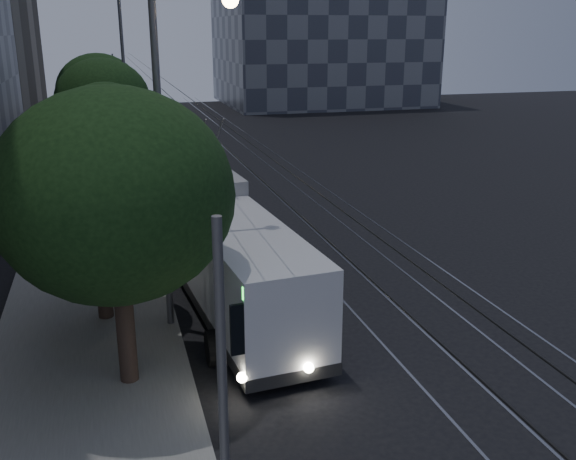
% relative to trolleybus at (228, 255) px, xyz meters
% --- Properties ---
extents(ground, '(120.00, 120.00, 0.00)m').
position_rel_trolleybus_xyz_m(ground, '(3.24, -0.71, -1.60)').
color(ground, black).
rests_on(ground, ground).
extents(sidewalk, '(5.00, 90.00, 0.15)m').
position_rel_trolleybus_xyz_m(sidewalk, '(-4.26, 19.29, -1.53)').
color(sidewalk, gray).
rests_on(sidewalk, ground).
extents(tram_rails, '(4.52, 90.00, 0.02)m').
position_rel_trolleybus_xyz_m(tram_rails, '(5.74, 19.29, -1.60)').
color(tram_rails, gray).
rests_on(tram_rails, ground).
extents(overhead_wires, '(2.23, 90.00, 6.00)m').
position_rel_trolleybus_xyz_m(overhead_wires, '(-1.73, 19.29, 1.87)').
color(overhead_wires, black).
rests_on(overhead_wires, ground).
extents(trolleybus, '(3.37, 11.72, 5.63)m').
position_rel_trolleybus_xyz_m(trolleybus, '(0.00, 0.00, 0.00)').
color(trolleybus, silver).
rests_on(trolleybus, ground).
extents(pickup_silver, '(5.21, 7.35, 1.86)m').
position_rel_trolleybus_xyz_m(pickup_silver, '(0.54, 11.36, -0.67)').
color(pickup_silver, '#A5A6AC').
rests_on(pickup_silver, ground).
extents(car_white_a, '(1.75, 3.67, 1.21)m').
position_rel_trolleybus_xyz_m(car_white_a, '(0.54, 18.29, -1.00)').
color(car_white_a, white).
rests_on(car_white_a, ground).
extents(car_white_b, '(3.61, 5.30, 1.43)m').
position_rel_trolleybus_xyz_m(car_white_b, '(-1.06, 22.19, -0.89)').
color(car_white_b, silver).
rests_on(car_white_b, ground).
extents(car_white_c, '(2.66, 3.99, 1.24)m').
position_rel_trolleybus_xyz_m(car_white_c, '(-0.85, 25.24, -0.98)').
color(car_white_c, white).
rests_on(car_white_c, ground).
extents(car_white_d, '(2.57, 4.69, 1.51)m').
position_rel_trolleybus_xyz_m(car_white_d, '(0.50, 33.07, -0.85)').
color(car_white_d, silver).
rests_on(car_white_d, ground).
extents(tree_0, '(5.38, 5.38, 7.18)m').
position_rel_trolleybus_xyz_m(tree_0, '(-3.26, -4.20, 3.14)').
color(tree_0, black).
rests_on(tree_0, ground).
extents(tree_1, '(3.88, 3.88, 5.41)m').
position_rel_trolleybus_xyz_m(tree_1, '(-3.76, -0.33, 2.03)').
color(tree_1, black).
rests_on(tree_1, ground).
extents(tree_2, '(3.92, 3.92, 6.10)m').
position_rel_trolleybus_xyz_m(tree_2, '(-3.26, 11.36, 2.70)').
color(tree_2, black).
rests_on(tree_2, ground).
extents(tree_3, '(4.97, 4.97, 6.90)m').
position_rel_trolleybus_xyz_m(tree_3, '(-3.32, 17.22, 3.05)').
color(tree_3, black).
rests_on(tree_3, ground).
extents(tree_4, '(5.38, 5.38, 6.87)m').
position_rel_trolleybus_xyz_m(tree_4, '(-3.52, 25.53, 2.83)').
color(tree_4, black).
rests_on(tree_4, ground).
extents(tree_5, '(4.26, 4.26, 6.08)m').
position_rel_trolleybus_xyz_m(tree_5, '(-3.26, 36.82, 2.54)').
color(tree_5, black).
rests_on(tree_5, ground).
extents(streetlamp_near, '(2.31, 0.44, 9.49)m').
position_rel_trolleybus_xyz_m(streetlamp_near, '(-1.55, -1.29, 4.14)').
color(streetlamp_near, slate).
rests_on(streetlamp_near, ground).
extents(streetlamp_far, '(2.61, 0.44, 10.90)m').
position_rel_trolleybus_xyz_m(streetlamp_far, '(-1.53, 22.33, 4.91)').
color(streetlamp_far, slate).
rests_on(streetlamp_far, ground).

